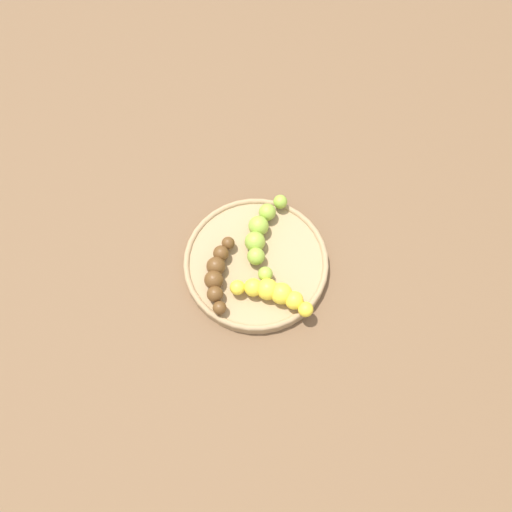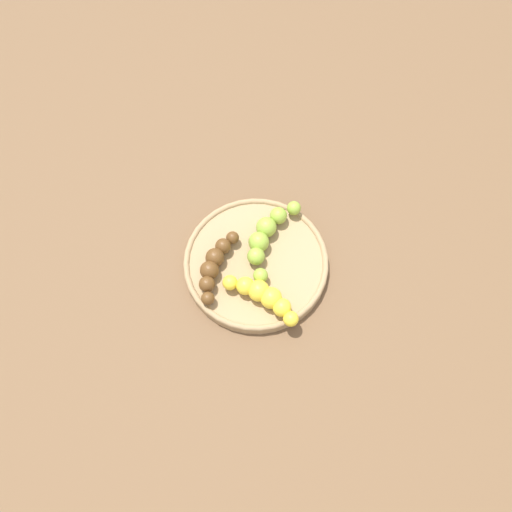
% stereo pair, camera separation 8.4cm
% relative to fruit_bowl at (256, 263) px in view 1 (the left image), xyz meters
% --- Properties ---
extents(ground_plane, '(2.40, 2.40, 0.00)m').
position_rel_fruit_bowl_xyz_m(ground_plane, '(0.00, 0.00, -0.01)').
color(ground_plane, brown).
extents(fruit_bowl, '(0.24, 0.24, 0.02)m').
position_rel_fruit_bowl_xyz_m(fruit_bowl, '(0.00, 0.00, 0.00)').
color(fruit_bowl, '#A08259').
rests_on(fruit_bowl, ground_plane).
extents(banana_yellow, '(0.13, 0.05, 0.04)m').
position_rel_fruit_bowl_xyz_m(banana_yellow, '(0.06, -0.04, 0.02)').
color(banana_yellow, yellow).
rests_on(banana_yellow, fruit_bowl).
extents(banana_green, '(0.08, 0.16, 0.03)m').
position_rel_fruit_bowl_xyz_m(banana_green, '(-0.01, 0.04, 0.02)').
color(banana_green, '#8CAD38').
rests_on(banana_green, fruit_bowl).
extents(banana_overripe, '(0.07, 0.13, 0.03)m').
position_rel_fruit_bowl_xyz_m(banana_overripe, '(-0.04, -0.06, 0.02)').
color(banana_overripe, '#593819').
rests_on(banana_overripe, fruit_bowl).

